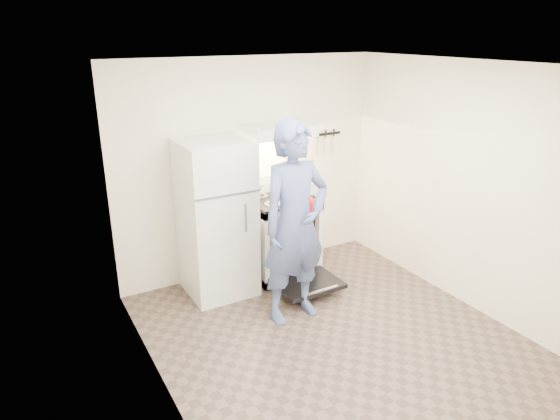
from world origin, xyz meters
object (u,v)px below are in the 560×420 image
object	(u,v)px
stove_body	(281,237)
person	(295,224)
refrigerator	(216,219)
dutch_oven	(300,208)
tea_kettle	(253,187)

from	to	relation	value
stove_body	person	distance (m)	1.10
refrigerator	dutch_oven	distance (m)	0.92
stove_body	dutch_oven	size ratio (longest dim) A/B	2.45
person	dutch_oven	distance (m)	0.42
stove_body	refrigerator	bearing A→B (deg)	-178.23
stove_body	tea_kettle	bearing A→B (deg)	153.60
stove_body	tea_kettle	xyz separation A→B (m)	(-0.28, 0.14, 0.62)
refrigerator	dutch_oven	bearing A→B (deg)	-37.20
refrigerator	person	xyz separation A→B (m)	(0.46, -0.87, 0.15)
refrigerator	person	bearing A→B (deg)	-62.15
refrigerator	stove_body	xyz separation A→B (m)	(0.81, 0.02, -0.39)
refrigerator	tea_kettle	xyz separation A→B (m)	(0.53, 0.16, 0.23)
tea_kettle	person	bearing A→B (deg)	-93.85
dutch_oven	person	bearing A→B (deg)	-128.32
person	dutch_oven	bearing A→B (deg)	47.47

